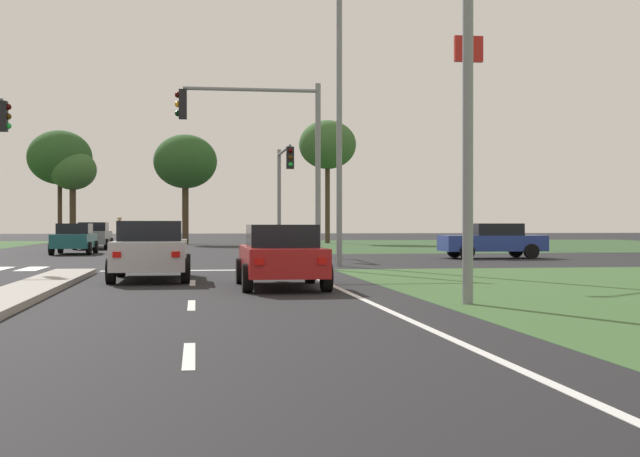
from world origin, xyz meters
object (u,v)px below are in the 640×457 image
object	(u,v)px
car_grey_third	(93,235)
treeline_fourth	(73,171)
pedestrian_at_median	(120,230)
car_teal_near	(74,238)
street_lamp_near	(460,6)
car_silver_fifth	(151,250)
car_blue_sixth	(493,240)
car_red_second	(281,255)
fastfood_pole_sign	(468,96)
treeline_sixth	(327,145)
street_lamp_second	(335,111)
treeline_fifth	(185,162)
traffic_signal_near_right	(269,141)
treeline_third	(60,158)
traffic_signal_far_right	(283,179)

from	to	relation	value
car_grey_third	treeline_fourth	bearing A→B (deg)	-76.08
pedestrian_at_median	treeline_fourth	xyz separation A→B (m)	(-4.90, 18.78, 4.10)
car_grey_third	treeline_fourth	size ratio (longest dim) A/B	0.65
car_teal_near	street_lamp_near	size ratio (longest dim) A/B	0.43
car_silver_fifth	car_blue_sixth	bearing A→B (deg)	41.52
car_red_second	treeline_fourth	world-z (taller)	treeline_fourth
street_lamp_near	fastfood_pole_sign	xyz separation A→B (m)	(11.82, 35.31, 3.88)
treeline_sixth	car_teal_near	bearing A→B (deg)	-126.34
street_lamp_near	treeline_sixth	world-z (taller)	street_lamp_near
car_blue_sixth	pedestrian_at_median	size ratio (longest dim) A/B	2.59
street_lamp_near	street_lamp_second	size ratio (longest dim) A/B	1.03
car_red_second	treeline_fourth	bearing A→B (deg)	103.99
car_red_second	street_lamp_near	world-z (taller)	street_lamp_near
car_blue_sixth	treeline_fifth	xyz separation A→B (m)	(-13.55, 27.79, 5.28)
street_lamp_near	street_lamp_second	bearing A→B (deg)	90.22
car_red_second	street_lamp_near	distance (m)	7.21
traffic_signal_near_right	treeline_fourth	distance (m)	36.64
car_silver_fifth	treeline_third	bearing A→B (deg)	101.93
car_blue_sixth	treeline_fifth	size ratio (longest dim) A/B	0.56
car_red_second	treeline_third	xyz separation A→B (m)	(-11.71, 43.68, 5.53)
car_red_second	treeline_fifth	size ratio (longest dim) A/B	0.53
treeline_fourth	treeline_fifth	distance (m)	8.02
car_silver_fifth	fastfood_pole_sign	distance (m)	33.99
car_grey_third	treeline_third	world-z (taller)	treeline_third
street_lamp_second	pedestrian_at_median	size ratio (longest dim) A/B	5.63
treeline_fifth	street_lamp_second	bearing A→B (deg)	-80.64
car_blue_sixth	traffic_signal_near_right	xyz separation A→B (m)	(-10.43, -7.56, 3.44)
car_teal_near	car_blue_sixth	world-z (taller)	car_teal_near
street_lamp_second	fastfood_pole_sign	size ratio (longest dim) A/B	0.74
car_grey_third	fastfood_pole_sign	xyz separation A→B (m)	(22.72, -1.21, 8.63)
treeline_fifth	car_blue_sixth	bearing A→B (deg)	-64.00
car_teal_near	car_silver_fifth	xyz separation A→B (m)	(4.79, -20.40, 0.03)
car_teal_near	car_red_second	world-z (taller)	car_teal_near
car_teal_near	car_silver_fifth	bearing A→B (deg)	103.20
car_red_second	fastfood_pole_sign	world-z (taller)	fastfood_pole_sign
car_red_second	car_silver_fifth	bearing A→B (deg)	134.45
car_teal_near	treeline_third	distance (m)	21.14
street_lamp_second	pedestrian_at_median	distance (m)	17.50
car_blue_sixth	street_lamp_near	size ratio (longest dim) A/B	0.45
car_teal_near	treeline_sixth	size ratio (longest dim) A/B	0.46
car_silver_fifth	car_blue_sixth	xyz separation A→B (m)	(13.99, 12.38, -0.03)
car_silver_fifth	fastfood_pole_sign	xyz separation A→B (m)	(17.89, 27.58, 8.64)
traffic_signal_far_right	pedestrian_at_median	distance (m)	9.54
car_blue_sixth	treeline_fourth	xyz separation A→B (m)	(-21.53, 27.34, 4.51)
car_blue_sixth	treeline_fourth	bearing A→B (deg)	38.22
car_blue_sixth	traffic_signal_near_right	world-z (taller)	traffic_signal_near_right
street_lamp_second	pedestrian_at_median	xyz separation A→B (m)	(-8.65, 14.60, -4.27)
car_blue_sixth	car_teal_near	bearing A→B (deg)	66.87
car_red_second	car_grey_third	size ratio (longest dim) A/B	0.97
pedestrian_at_median	street_lamp_second	bearing A→B (deg)	-68.61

